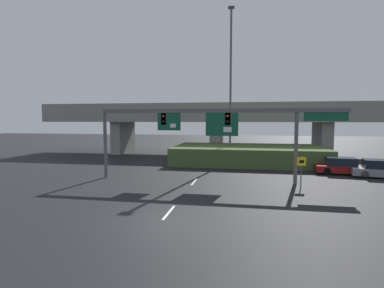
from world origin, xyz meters
TOP-DOWN VIEW (x-y plane):
  - ground_plane at (0.00, 0.00)m, footprint 160.00×160.00m
  - lane_markings at (0.00, 13.12)m, footprint 0.14×25.95m
  - signal_gantry at (1.37, 9.67)m, footprint 19.08×0.44m
  - speed_limit_sign at (7.87, 8.59)m, footprint 0.60×0.11m
  - highway_light_pole_near at (2.16, 20.90)m, footprint 0.70×0.36m
  - overpass_bridge at (0.00, 27.71)m, footprint 48.55×7.19m
  - grass_embankment at (4.23, 20.31)m, footprint 16.31×8.79m
  - parked_sedan_near_right at (12.51, 14.91)m, footprint 4.81×2.30m
  - parked_sedan_mid_right at (15.22, 13.72)m, footprint 4.97×2.40m

SIDE VIEW (x-z plane):
  - ground_plane at x=0.00m, z-range 0.00..0.00m
  - lane_markings at x=0.00m, z-range 0.00..0.01m
  - parked_sedan_near_right at x=12.51m, z-range -0.06..1.43m
  - parked_sedan_mid_right at x=15.22m, z-range -0.06..1.44m
  - grass_embankment at x=4.23m, z-range 0.00..1.89m
  - speed_limit_sign at x=7.87m, z-range 0.34..2.59m
  - signal_gantry at x=1.37m, z-range 1.85..7.57m
  - overpass_bridge at x=0.00m, z-range 1.36..8.38m
  - highway_light_pole_near at x=2.16m, z-range 0.38..17.75m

